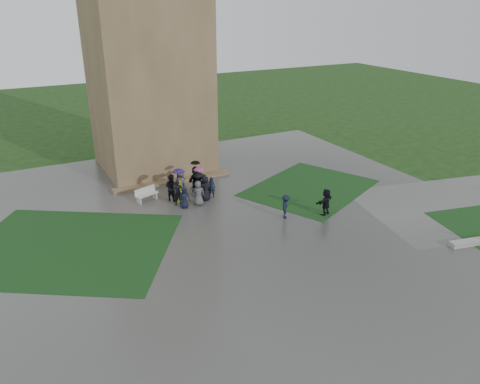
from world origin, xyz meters
name	(u,v)px	position (x,y,z in m)	size (l,w,h in m)	color
ground	(238,244)	(0.00, 0.00, 0.00)	(120.00, 120.00, 0.00)	black
plaza	(222,229)	(0.00, 2.00, 0.01)	(34.00, 34.00, 0.02)	#373735
lawn_inset_left	(69,247)	(-8.50, 4.00, 0.03)	(11.00, 9.00, 0.01)	black
lawn_inset_right	(310,188)	(8.50, 5.00, 0.03)	(9.00, 7.00, 0.01)	black
tower	(146,53)	(0.00, 15.00, 9.00)	(8.00, 8.00, 18.00)	brown
tower_plinth	(173,181)	(0.00, 10.60, 0.13)	(9.00, 0.80, 0.22)	brown
bench	(146,194)	(-2.74, 8.26, 0.50)	(1.69, 0.97, 0.93)	#B2B3AE
visitor_cluster	(191,184)	(0.18, 7.36, 1.00)	(3.47, 3.33, 2.37)	black
pedestrian_mid	(286,207)	(4.21, 1.59, 0.79)	(1.00, 0.51, 1.54)	black
pedestrian_near	(326,202)	(6.72, 0.83, 0.89)	(1.62, 0.58, 1.75)	black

